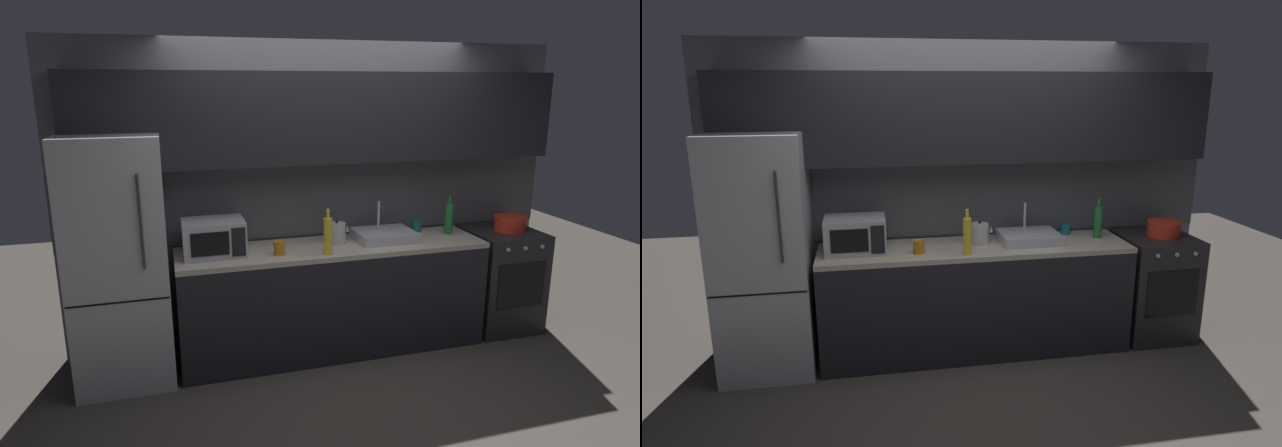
% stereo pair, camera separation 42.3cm
% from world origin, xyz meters
% --- Properties ---
extents(ground_plane, '(10.00, 10.00, 0.00)m').
position_xyz_m(ground_plane, '(0.00, 0.00, 0.00)').
color(ground_plane, '#3D3833').
extents(back_wall, '(4.23, 0.44, 2.50)m').
position_xyz_m(back_wall, '(0.00, 1.20, 1.55)').
color(back_wall, slate).
rests_on(back_wall, ground).
extents(counter_run, '(2.49, 0.60, 0.90)m').
position_xyz_m(counter_run, '(0.00, 0.90, 0.45)').
color(counter_run, black).
rests_on(counter_run, ground).
extents(refrigerator, '(0.68, 0.69, 1.83)m').
position_xyz_m(refrigerator, '(-1.62, 0.90, 0.91)').
color(refrigerator, '#ADAFB5').
rests_on(refrigerator, ground).
extents(oven_range, '(0.60, 0.62, 0.90)m').
position_xyz_m(oven_range, '(1.58, 0.90, 0.45)').
color(oven_range, '#232326').
rests_on(oven_range, ground).
extents(microwave, '(0.46, 0.35, 0.27)m').
position_xyz_m(microwave, '(-0.94, 0.92, 1.04)').
color(microwave, '#A8AAAF').
rests_on(microwave, counter_run).
extents(sink_basin, '(0.48, 0.38, 0.30)m').
position_xyz_m(sink_basin, '(0.45, 0.93, 0.94)').
color(sink_basin, '#ADAFB5').
rests_on(sink_basin, counter_run).
extents(kettle, '(0.18, 0.14, 0.19)m').
position_xyz_m(kettle, '(0.04, 0.94, 0.99)').
color(kettle, '#B7BABF').
rests_on(kettle, counter_run).
extents(wine_bottle_green, '(0.07, 0.07, 0.34)m').
position_xyz_m(wine_bottle_green, '(1.06, 0.95, 1.04)').
color(wine_bottle_green, '#1E6B2D').
rests_on(wine_bottle_green, counter_run).
extents(wine_bottle_yellow, '(0.07, 0.07, 0.35)m').
position_xyz_m(wine_bottle_yellow, '(-0.11, 0.69, 1.05)').
color(wine_bottle_yellow, gold).
rests_on(wine_bottle_yellow, counter_run).
extents(mug_teal, '(0.09, 0.09, 0.09)m').
position_xyz_m(mug_teal, '(0.83, 1.11, 0.95)').
color(mug_teal, '#19666B').
rests_on(mug_teal, counter_run).
extents(mug_amber, '(0.08, 0.08, 0.10)m').
position_xyz_m(mug_amber, '(-0.47, 0.78, 0.95)').
color(mug_amber, '#B27019').
rests_on(mug_amber, counter_run).
extents(cooking_pot, '(0.28, 0.28, 0.13)m').
position_xyz_m(cooking_pot, '(1.64, 0.90, 0.97)').
color(cooking_pot, red).
rests_on(cooking_pot, oven_range).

